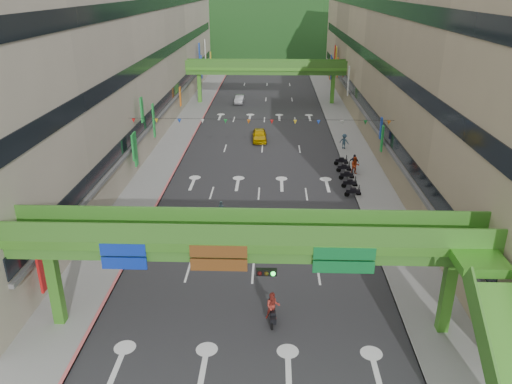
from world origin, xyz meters
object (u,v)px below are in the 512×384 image
(scooter_rider_near, at_px, (221,213))
(pedestrian_red, at_px, (355,167))
(car_silver, at_px, (240,99))
(scooter_rider_mid, at_px, (273,308))
(car_yellow, at_px, (259,135))
(overpass_near, at_px, (265,254))

(scooter_rider_near, height_order, pedestrian_red, scooter_rider_near)
(car_silver, distance_m, pedestrian_red, 36.43)
(scooter_rider_mid, bearing_deg, car_yellow, 92.79)
(scooter_rider_mid, distance_m, pedestrian_red, 26.23)
(overpass_near, relative_size, scooter_rider_mid, 13.58)
(car_silver, bearing_deg, car_yellow, -75.97)
(scooter_rider_mid, xyz_separation_m, car_yellow, (-1.79, 36.79, -0.31))
(scooter_rider_mid, height_order, car_yellow, scooter_rider_mid)
(overpass_near, distance_m, car_yellow, 38.12)
(pedestrian_red, bearing_deg, scooter_rider_near, -141.29)
(scooter_rider_near, height_order, car_yellow, scooter_rider_near)
(scooter_rider_near, distance_m, car_yellow, 23.59)
(scooter_rider_mid, xyz_separation_m, car_silver, (-5.70, 58.41, -0.40))
(overpass_near, distance_m, car_silver, 59.86)
(car_silver, bearing_deg, overpass_near, -81.15)
(car_yellow, bearing_deg, pedestrian_red, -52.07)
(overpass_near, relative_size, car_yellow, 6.34)
(car_silver, relative_size, car_yellow, 0.91)
(scooter_rider_mid, bearing_deg, scooter_rider_near, 107.91)
(scooter_rider_near, xyz_separation_m, car_yellow, (2.52, 23.46, -0.10))
(car_yellow, xyz_separation_m, pedestrian_red, (10.23, -11.95, 0.17))
(scooter_rider_near, distance_m, scooter_rider_mid, 14.02)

